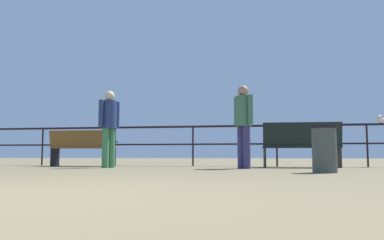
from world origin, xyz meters
name	(u,v)px	position (x,y,z in m)	size (l,w,h in m)	color
pier_railing	(193,136)	(0.00, 7.39, 0.76)	(25.08, 0.05, 1.03)	black
bench_near_left	(82,146)	(-2.66, 6.67, 0.51)	(1.60, 0.64, 0.89)	brown
bench_near_right	(301,143)	(2.59, 6.65, 0.55)	(1.72, 0.68, 1.01)	black
person_by_bench	(109,123)	(-1.61, 5.78, 0.98)	(0.33, 0.49, 1.70)	#387749
person_at_railing	(243,121)	(1.34, 5.78, 0.99)	(0.41, 0.44, 1.73)	navy
seagull_on_rail	(381,120)	(4.49, 7.37, 1.11)	(0.25, 0.38, 0.19)	silver
trash_bin	(324,149)	(2.67, 4.19, 0.37)	(0.40, 0.40, 0.74)	#3E463E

